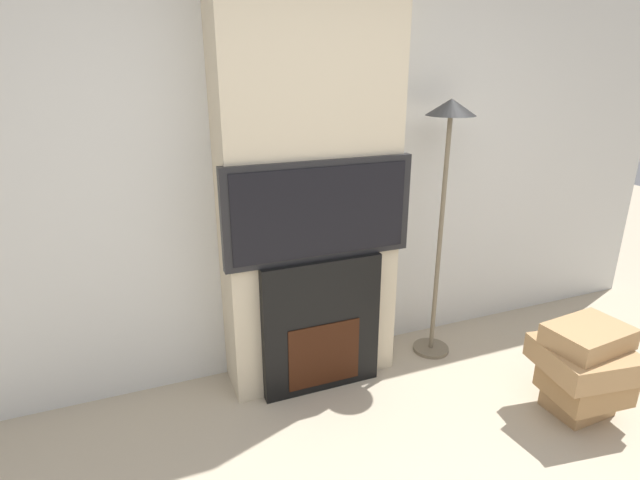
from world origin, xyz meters
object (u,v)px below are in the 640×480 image
(television, at_px, (320,211))
(fireplace, at_px, (320,325))
(floor_lamp, at_px, (447,158))
(box_stack, at_px, (584,367))

(television, bearing_deg, fireplace, 90.00)
(television, bearing_deg, floor_lamp, 5.45)
(box_stack, bearing_deg, fireplace, 147.72)
(fireplace, bearing_deg, box_stack, -32.28)
(floor_lamp, bearing_deg, television, -174.55)
(fireplace, distance_m, box_stack, 1.52)
(fireplace, relative_size, television, 0.77)
(fireplace, xyz_separation_m, floor_lamp, (0.88, 0.08, 0.95))
(fireplace, xyz_separation_m, box_stack, (1.28, -0.81, -0.12))
(fireplace, bearing_deg, floor_lamp, 5.32)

